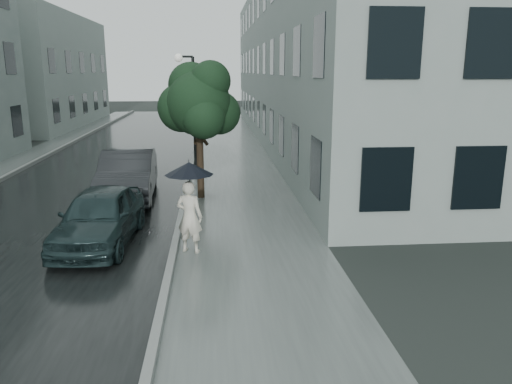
{
  "coord_description": "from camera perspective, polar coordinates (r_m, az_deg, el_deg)",
  "views": [
    {
      "loc": [
        -0.64,
        -9.38,
        4.03
      ],
      "look_at": [
        0.33,
        1.76,
        1.3
      ],
      "focal_mm": 35.0,
      "sensor_mm": 36.0,
      "label": 1
    }
  ],
  "objects": [
    {
      "name": "building_far_b",
      "position": [
        41.51,
        -23.99,
        12.54
      ],
      "size": [
        7.02,
        18.0,
        8.0
      ],
      "color": "gray",
      "rests_on": "ground"
    },
    {
      "name": "car_near",
      "position": [
        12.34,
        -17.42,
        -2.68
      ],
      "size": [
        1.83,
        4.04,
        1.35
      ],
      "primitive_type": "imported",
      "rotation": [
        0.0,
        0.0,
        -0.06
      ],
      "color": "#1A2B2D",
      "rests_on": "ground"
    },
    {
      "name": "lamp_post",
      "position": [
        19.91,
        -7.55,
        9.72
      ],
      "size": [
        0.83,
        0.42,
        4.65
      ],
      "rotation": [
        0.0,
        0.0,
        0.23
      ],
      "color": "black",
      "rests_on": "ground"
    },
    {
      "name": "umbrella",
      "position": [
        11.0,
        -7.67,
        2.68
      ],
      "size": [
        1.31,
        1.31,
        1.2
      ],
      "rotation": [
        0.0,
        0.0,
        -0.24
      ],
      "color": "black",
      "rests_on": "ground"
    },
    {
      "name": "pedestrian",
      "position": [
        11.31,
        -7.6,
        -2.81
      ],
      "size": [
        0.7,
        0.58,
        1.65
      ],
      "primitive_type": "imported",
      "rotation": [
        0.0,
        0.0,
        2.78
      ],
      "color": "beige",
      "rests_on": "sidewalk"
    },
    {
      "name": "asphalt_road",
      "position": [
        22.2,
        -16.4,
        2.71
      ],
      "size": [
        6.85,
        60.0,
        0.0
      ],
      "primitive_type": "cube",
      "color": "black",
      "rests_on": "ground"
    },
    {
      "name": "sidewalk_far",
      "position": [
        23.49,
        -27.04,
        2.35
      ],
      "size": [
        1.7,
        60.0,
        0.01
      ],
      "primitive_type": "cube",
      "color": "#4C5451",
      "rests_on": "ground"
    },
    {
      "name": "building_near",
      "position": [
        29.52,
        7.24,
        14.53
      ],
      "size": [
        7.02,
        36.0,
        9.0
      ],
      "color": "gray",
      "rests_on": "ground"
    },
    {
      "name": "kerb_far",
      "position": [
        23.15,
        -24.93,
        2.6
      ],
      "size": [
        0.15,
        60.0,
        0.15
      ],
      "primitive_type": "cube",
      "color": "slate",
      "rests_on": "ground"
    },
    {
      "name": "car_far",
      "position": [
        16.58,
        -14.42,
        1.95
      ],
      "size": [
        1.87,
        4.71,
        1.53
      ],
      "primitive_type": "imported",
      "rotation": [
        0.0,
        0.0,
        0.05
      ],
      "color": "black",
      "rests_on": "ground"
    },
    {
      "name": "street_tree",
      "position": [
        15.96,
        -6.56,
        10.12
      ],
      "size": [
        2.63,
        2.39,
        4.34
      ],
      "color": "#332619",
      "rests_on": "ground"
    },
    {
      "name": "kerb_near",
      "position": [
        21.76,
        -7.33,
        3.14
      ],
      "size": [
        0.15,
        60.0,
        0.15
      ],
      "primitive_type": "cube",
      "color": "slate",
      "rests_on": "ground"
    },
    {
      "name": "sidewalk",
      "position": [
        21.77,
        -2.52,
        3.06
      ],
      "size": [
        3.5,
        60.0,
        0.01
      ],
      "primitive_type": "cube",
      "color": "slate",
      "rests_on": "ground"
    },
    {
      "name": "ground",
      "position": [
        10.23,
        -0.98,
        -9.48
      ],
      "size": [
        120.0,
        120.0,
        0.0
      ],
      "primitive_type": "plane",
      "color": "black",
      "rests_on": "ground"
    }
  ]
}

